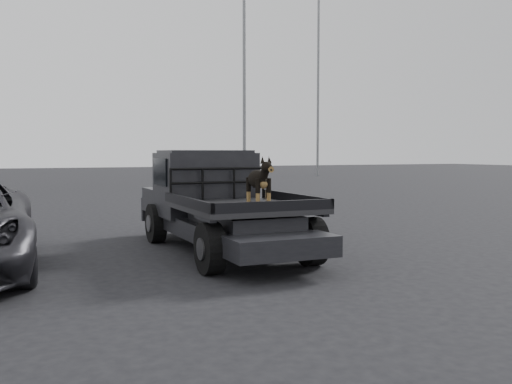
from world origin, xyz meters
name	(u,v)px	position (x,y,z in m)	size (l,w,h in m)	color
ground	(245,268)	(0.00, 0.00, 0.00)	(120.00, 120.00, 0.00)	black
flatbed_ute	(223,226)	(0.20, 1.51, 0.46)	(2.00, 5.40, 0.92)	black
ute_cab	(205,173)	(0.20, 2.46, 1.36)	(1.72, 1.30, 0.88)	black
headache_rack	(219,184)	(0.20, 1.71, 1.20)	(1.80, 0.08, 0.55)	black
dog	(258,183)	(0.26, 0.08, 1.29)	(0.32, 0.60, 0.74)	black
distant_car_b	(200,168)	(9.10, 29.81, 0.67)	(1.87, 4.59, 1.33)	#45464A
floodlight_mid	(244,65)	(9.22, 22.09, 6.67)	(1.08, 0.28, 12.16)	slate
floodlight_far	(318,65)	(18.49, 29.87, 8.29)	(1.08, 0.28, 15.37)	slate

